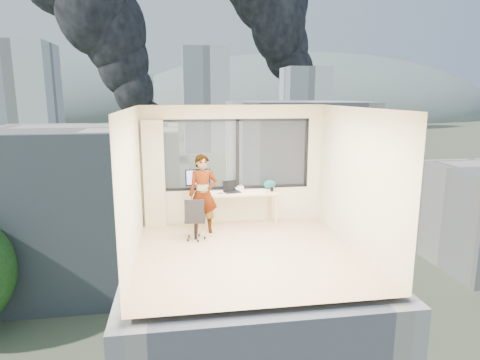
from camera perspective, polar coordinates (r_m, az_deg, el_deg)
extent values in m
cube|color=beige|center=(7.68, 1.16, -9.94)|extent=(4.00, 4.00, 0.01)
cube|color=white|center=(7.15, 1.25, 9.83)|extent=(4.00, 4.00, 0.01)
cube|color=beige|center=(5.41, 4.90, -4.81)|extent=(4.00, 0.01, 2.60)
cube|color=beige|center=(7.24, -14.59, -0.91)|extent=(0.01, 4.00, 2.60)
cube|color=beige|center=(7.90, 15.65, 0.06)|extent=(0.01, 4.00, 2.60)
cube|color=beige|center=(9.08, -11.65, 0.77)|extent=(0.45, 0.14, 2.30)
cube|color=beige|center=(9.12, -0.64, -3.94)|extent=(1.80, 0.60, 0.75)
imported|color=#2D2D33|center=(8.60, -5.06, -1.92)|extent=(0.60, 0.40, 1.63)
cube|color=white|center=(9.27, -0.58, -1.04)|extent=(0.34, 0.29, 0.08)
cube|color=black|center=(8.91, -2.73, -1.81)|extent=(0.10, 0.05, 0.01)
cylinder|color=black|center=(9.11, 4.39, -1.26)|extent=(0.09, 0.09, 0.09)
ellipsoid|color=#0D5151|center=(9.32, 4.07, -0.60)|extent=(0.28, 0.16, 0.21)
cube|color=#515B3D|center=(128.15, -8.20, 4.02)|extent=(400.00, 400.00, 0.04)
cube|color=beige|center=(39.09, -19.99, -3.60)|extent=(16.00, 12.00, 14.00)
cube|color=white|center=(47.77, 7.44, 0.93)|extent=(14.00, 13.00, 16.00)
cube|color=silver|center=(107.51, -27.47, 8.89)|extent=(14.00, 14.00, 28.00)
cube|color=silver|center=(127.38, -4.74, 10.83)|extent=(13.00, 13.00, 30.00)
cube|color=silver|center=(154.18, 8.78, 10.13)|extent=(15.00, 15.00, 26.00)
cube|color=silver|center=(167.77, -29.64, 8.19)|extent=(16.00, 14.00, 22.00)
ellipsoid|color=slate|center=(348.33, -29.01, 7.47)|extent=(288.00, 216.00, 90.00)
ellipsoid|color=slate|center=(342.76, 8.47, 8.75)|extent=(300.00, 220.00, 96.00)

